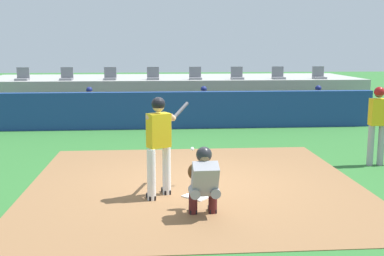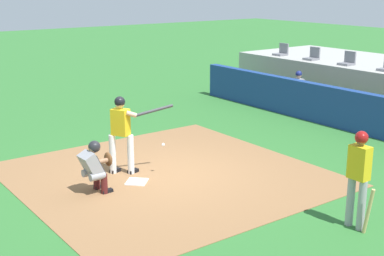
{
  "view_description": "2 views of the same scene",
  "coord_description": "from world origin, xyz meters",
  "px_view_note": "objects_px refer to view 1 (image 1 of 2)",
  "views": [
    {
      "loc": [
        -0.76,
        -8.99,
        2.68
      ],
      "look_at": [
        0.0,
        0.7,
        1.0
      ],
      "focal_mm": 44.67,
      "sensor_mm": 36.0,
      "label": 1
    },
    {
      "loc": [
        9.54,
        -6.33,
        4.22
      ],
      "look_at": [
        0.0,
        0.7,
        1.0
      ],
      "focal_mm": 50.04,
      "sensor_mm": 36.0,
      "label": 2
    }
  ],
  "objects_px": {
    "catcher_crouched": "(203,179)",
    "dugout_player_0": "(89,106)",
    "dugout_player_2": "(319,103)",
    "stadium_seat_1": "(67,77)",
    "dugout_player_1": "(204,104)",
    "on_deck_batter": "(378,121)",
    "stadium_seat_7": "(319,75)",
    "stadium_seat_5": "(237,76)",
    "home_plate": "(199,196)",
    "stadium_seat_6": "(278,75)",
    "stadium_seat_2": "(110,76)",
    "stadium_seat_3": "(153,76)",
    "stadium_seat_0": "(23,77)",
    "batter_at_plate": "(160,140)",
    "stadium_seat_4": "(195,76)"
  },
  "relations": [
    {
      "from": "stadium_seat_2",
      "to": "dugout_player_2",
      "type": "bearing_deg",
      "value": -15.27
    },
    {
      "from": "catcher_crouched",
      "to": "stadium_seat_4",
      "type": "bearing_deg",
      "value": 85.76
    },
    {
      "from": "stadium_seat_0",
      "to": "stadium_seat_3",
      "type": "relative_size",
      "value": 1.0
    },
    {
      "from": "stadium_seat_2",
      "to": "stadium_seat_1",
      "type": "bearing_deg",
      "value": 180.0
    },
    {
      "from": "home_plate",
      "to": "stadium_seat_3",
      "type": "distance_m",
      "value": 10.32
    },
    {
      "from": "batter_at_plate",
      "to": "stadium_seat_2",
      "type": "xyz_separation_m",
      "value": [
        -1.75,
        10.12,
        0.5
      ]
    },
    {
      "from": "stadium_seat_2",
      "to": "stadium_seat_5",
      "type": "relative_size",
      "value": 1.0
    },
    {
      "from": "catcher_crouched",
      "to": "stadium_seat_5",
      "type": "xyz_separation_m",
      "value": [
        2.45,
        11.14,
        0.93
      ]
    },
    {
      "from": "home_plate",
      "to": "batter_at_plate",
      "type": "relative_size",
      "value": 0.24
    },
    {
      "from": "home_plate",
      "to": "stadium_seat_2",
      "type": "height_order",
      "value": "stadium_seat_2"
    },
    {
      "from": "dugout_player_1",
      "to": "stadium_seat_7",
      "type": "xyz_separation_m",
      "value": [
        4.74,
        2.03,
        0.86
      ]
    },
    {
      "from": "home_plate",
      "to": "stadium_seat_7",
      "type": "xyz_separation_m",
      "value": [
        5.69,
        10.18,
        1.51
      ]
    },
    {
      "from": "dugout_player_2",
      "to": "stadium_seat_1",
      "type": "relative_size",
      "value": 2.71
    },
    {
      "from": "on_deck_batter",
      "to": "batter_at_plate",
      "type": "bearing_deg",
      "value": -158.35
    },
    {
      "from": "stadium_seat_7",
      "to": "home_plate",
      "type": "bearing_deg",
      "value": -119.19
    },
    {
      "from": "dugout_player_1",
      "to": "catcher_crouched",
      "type": "bearing_deg",
      "value": -96.01
    },
    {
      "from": "batter_at_plate",
      "to": "stadium_seat_3",
      "type": "distance_m",
      "value": 10.14
    },
    {
      "from": "dugout_player_1",
      "to": "stadium_seat_3",
      "type": "xyz_separation_m",
      "value": [
        -1.76,
        2.03,
        0.86
      ]
    },
    {
      "from": "stadium_seat_2",
      "to": "stadium_seat_3",
      "type": "bearing_deg",
      "value": 0.0
    },
    {
      "from": "stadium_seat_7",
      "to": "stadium_seat_5",
      "type": "bearing_deg",
      "value": 180.0
    },
    {
      "from": "catcher_crouched",
      "to": "dugout_player_1",
      "type": "xyz_separation_m",
      "value": [
        0.96,
        9.1,
        0.07
      ]
    },
    {
      "from": "on_deck_batter",
      "to": "stadium_seat_2",
      "type": "xyz_separation_m",
      "value": [
        -6.65,
        8.18,
        0.51
      ]
    },
    {
      "from": "catcher_crouched",
      "to": "on_deck_batter",
      "type": "bearing_deg",
      "value": 34.97
    },
    {
      "from": "dugout_player_0",
      "to": "stadium_seat_6",
      "type": "distance_m",
      "value": 7.38
    },
    {
      "from": "catcher_crouched",
      "to": "stadium_seat_6",
      "type": "height_order",
      "value": "stadium_seat_6"
    },
    {
      "from": "stadium_seat_2",
      "to": "batter_at_plate",
      "type": "bearing_deg",
      "value": -80.17
    },
    {
      "from": "batter_at_plate",
      "to": "stadium_seat_2",
      "type": "bearing_deg",
      "value": 99.83
    },
    {
      "from": "on_deck_batter",
      "to": "stadium_seat_7",
      "type": "distance_m",
      "value": 8.32
    },
    {
      "from": "dugout_player_2",
      "to": "stadium_seat_5",
      "type": "xyz_separation_m",
      "value": [
        -2.58,
        2.03,
        0.86
      ]
    },
    {
      "from": "catcher_crouched",
      "to": "dugout_player_0",
      "type": "bearing_deg",
      "value": 108.06
    },
    {
      "from": "stadium_seat_1",
      "to": "stadium_seat_7",
      "type": "bearing_deg",
      "value": 0.0
    },
    {
      "from": "stadium_seat_1",
      "to": "batter_at_plate",
      "type": "bearing_deg",
      "value": -71.54
    },
    {
      "from": "dugout_player_1",
      "to": "stadium_seat_0",
      "type": "xyz_separation_m",
      "value": [
        -6.63,
        2.03,
        0.86
      ]
    },
    {
      "from": "dugout_player_2",
      "to": "stadium_seat_5",
      "type": "height_order",
      "value": "stadium_seat_5"
    },
    {
      "from": "stadium_seat_6",
      "to": "catcher_crouched",
      "type": "bearing_deg",
      "value": -110.1
    },
    {
      "from": "catcher_crouched",
      "to": "stadium_seat_5",
      "type": "relative_size",
      "value": 4.31
    },
    {
      "from": "stadium_seat_1",
      "to": "stadium_seat_2",
      "type": "xyz_separation_m",
      "value": [
        1.63,
        0.0,
        0.0
      ]
    },
    {
      "from": "stadium_seat_7",
      "to": "dugout_player_0",
      "type": "bearing_deg",
      "value": -166.79
    },
    {
      "from": "stadium_seat_1",
      "to": "stadium_seat_6",
      "type": "distance_m",
      "value": 8.13
    },
    {
      "from": "home_plate",
      "to": "on_deck_batter",
      "type": "relative_size",
      "value": 0.25
    },
    {
      "from": "stadium_seat_0",
      "to": "stadium_seat_5",
      "type": "relative_size",
      "value": 1.0
    },
    {
      "from": "stadium_seat_2",
      "to": "stadium_seat_6",
      "type": "distance_m",
      "value": 6.5
    },
    {
      "from": "stadium_seat_3",
      "to": "stadium_seat_6",
      "type": "relative_size",
      "value": 1.0
    },
    {
      "from": "on_deck_batter",
      "to": "stadium_seat_7",
      "type": "height_order",
      "value": "stadium_seat_7"
    },
    {
      "from": "batter_at_plate",
      "to": "stadium_seat_4",
      "type": "xyz_separation_m",
      "value": [
        1.5,
        10.12,
        0.5
      ]
    },
    {
      "from": "catcher_crouched",
      "to": "stadium_seat_4",
      "type": "relative_size",
      "value": 4.31
    },
    {
      "from": "stadium_seat_6",
      "to": "stadium_seat_7",
      "type": "bearing_deg",
      "value": 0.0
    },
    {
      "from": "stadium_seat_1",
      "to": "stadium_seat_7",
      "type": "distance_m",
      "value": 9.75
    },
    {
      "from": "batter_at_plate",
      "to": "stadium_seat_4",
      "type": "relative_size",
      "value": 3.76
    },
    {
      "from": "dugout_player_0",
      "to": "stadium_seat_0",
      "type": "bearing_deg",
      "value": 143.06
    }
  ]
}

